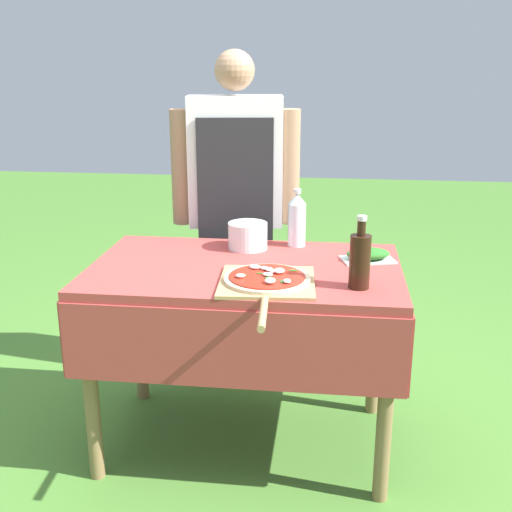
# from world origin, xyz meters

# --- Properties ---
(ground_plane) EXTENTS (12.00, 12.00, 0.00)m
(ground_plane) POSITION_xyz_m (0.00, 0.00, 0.00)
(ground_plane) COLOR #477A2D
(prep_table) EXTENTS (1.18, 0.73, 0.76)m
(prep_table) POSITION_xyz_m (0.00, 0.00, 0.64)
(prep_table) COLOR #A83D38
(prep_table) RESTS_ON ground
(person_cook) EXTENTS (0.57, 0.24, 1.54)m
(person_cook) POSITION_xyz_m (-0.12, 0.57, 0.91)
(person_cook) COLOR #70604C
(person_cook) RESTS_ON ground
(pizza_on_peel) EXTENTS (0.35, 0.58, 0.05)m
(pizza_on_peel) POSITION_xyz_m (0.10, -0.20, 0.77)
(pizza_on_peel) COLOR tan
(pizza_on_peel) RESTS_ON prep_table
(oil_bottle) EXTENTS (0.07, 0.07, 0.25)m
(oil_bottle) POSITION_xyz_m (0.42, -0.19, 0.86)
(oil_bottle) COLOR black
(oil_bottle) RESTS_ON prep_table
(water_bottle) EXTENTS (0.07, 0.07, 0.24)m
(water_bottle) POSITION_xyz_m (0.17, 0.29, 0.87)
(water_bottle) COLOR silver
(water_bottle) RESTS_ON prep_table
(herb_container) EXTENTS (0.22, 0.17, 0.05)m
(herb_container) POSITION_xyz_m (0.46, 0.12, 0.78)
(herb_container) COLOR silver
(herb_container) RESTS_ON prep_table
(mixing_tub) EXTENTS (0.16, 0.16, 0.11)m
(mixing_tub) POSITION_xyz_m (-0.02, 0.23, 0.81)
(mixing_tub) COLOR silver
(mixing_tub) RESTS_ON prep_table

